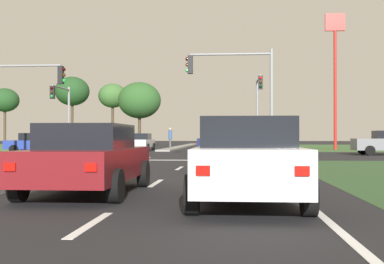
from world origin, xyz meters
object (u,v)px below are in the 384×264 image
(car_silver_sixth, at_px, (141,142))
(treeline_fourth, at_px, (140,100))
(car_white_second, at_px, (247,160))
(traffic_signal_far_left, at_px, (63,106))
(treeline_near, at_px, (5,100))
(car_maroon_near, at_px, (89,158))
(car_navy_seventh, at_px, (230,142))
(traffic_signal_near_left, at_px, (17,92))
(traffic_signal_far_right, at_px, (258,100))
(treeline_second, at_px, (72,91))
(car_blue_fifth, at_px, (39,143))
(pedestrian_at_median, at_px, (170,136))
(fastfood_pole_sign, at_px, (335,51))
(traffic_signal_near_right, at_px, (240,84))
(car_red_fourth, at_px, (233,147))
(treeline_third, at_px, (113,96))

(car_silver_sixth, bearing_deg, treeline_fourth, -79.06)
(car_white_second, relative_size, treeline_fourth, 0.57)
(car_silver_sixth, distance_m, traffic_signal_far_left, 7.38)
(treeline_near, bearing_deg, car_maroon_near, -62.81)
(car_white_second, bearing_deg, treeline_near, 119.44)
(car_navy_seventh, distance_m, traffic_signal_near_left, 14.66)
(car_white_second, xyz_separation_m, car_silver_sixth, (-7.94, 32.29, -0.04))
(traffic_signal_far_left, bearing_deg, car_white_second, -64.63)
(car_navy_seventh, height_order, traffic_signal_far_right, traffic_signal_far_right)
(car_maroon_near, height_order, traffic_signal_far_right, traffic_signal_far_right)
(car_silver_sixth, bearing_deg, car_white_second, 103.82)
(traffic_signal_far_right, distance_m, treeline_second, 31.96)
(treeline_near, bearing_deg, traffic_signal_near_left, -63.61)
(car_silver_sixth, xyz_separation_m, traffic_signal_far_right, (9.80, -4.24, 3.21))
(car_blue_fifth, distance_m, treeline_second, 27.67)
(traffic_signal_far_left, height_order, pedestrian_at_median, traffic_signal_far_left)
(fastfood_pole_sign, bearing_deg, treeline_second, 155.03)
(pedestrian_at_median, bearing_deg, car_blue_fifth, -55.79)
(pedestrian_at_median, xyz_separation_m, treeline_second, (-14.32, 15.07, 5.61))
(traffic_signal_far_right, xyz_separation_m, pedestrian_at_median, (-7.69, 7.92, -2.67))
(car_silver_sixth, distance_m, traffic_signal_near_right, 18.14)
(car_red_fourth, xyz_separation_m, fastfood_pole_sign, (9.70, 27.67, 8.35))
(treeline_third, bearing_deg, car_navy_seventh, -61.37)
(car_red_fourth, distance_m, treeline_near, 52.61)
(pedestrian_at_median, xyz_separation_m, treeline_fourth, (-5.23, 12.45, 4.23))
(car_blue_fifth, distance_m, treeline_fourth, 24.28)
(traffic_signal_near_right, bearing_deg, traffic_signal_far_right, 82.08)
(traffic_signal_far_right, bearing_deg, pedestrian_at_median, 134.16)
(car_navy_seventh, relative_size, traffic_signal_far_right, 0.79)
(traffic_signal_near_right, distance_m, treeline_third, 39.65)
(traffic_signal_far_left, relative_size, traffic_signal_near_right, 0.91)
(car_white_second, bearing_deg, traffic_signal_far_left, 115.37)
(car_white_second, bearing_deg, traffic_signal_far_right, 86.22)
(traffic_signal_near_left, height_order, traffic_signal_far_right, traffic_signal_far_right)
(car_blue_fifth, relative_size, pedestrian_at_median, 2.42)
(fastfood_pole_sign, xyz_separation_m, treeline_second, (-29.65, 13.81, -2.26))
(traffic_signal_far_right, height_order, treeline_third, treeline_third)
(pedestrian_at_median, bearing_deg, traffic_signal_far_right, 24.23)
(car_navy_seventh, bearing_deg, car_silver_sixth, -133.10)
(fastfood_pole_sign, bearing_deg, car_navy_seventh, -129.06)
(car_blue_fifth, distance_m, car_silver_sixth, 9.59)
(treeline_fourth, bearing_deg, fastfood_pole_sign, -28.56)
(traffic_signal_far_right, bearing_deg, fastfood_pole_sign, 50.23)
(traffic_signal_far_left, bearing_deg, treeline_near, 123.71)
(treeline_second, distance_m, treeline_third, 5.10)
(car_white_second, xyz_separation_m, car_navy_seventh, (-0.31, 25.15, 0.02))
(car_silver_sixth, xyz_separation_m, traffic_signal_far_left, (-5.40, -4.15, 2.83))
(car_maroon_near, bearing_deg, treeline_fourth, 99.31)
(traffic_signal_far_right, xyz_separation_m, treeline_second, (-22.01, 22.99, 2.93))
(car_maroon_near, distance_m, traffic_signal_near_right, 15.87)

